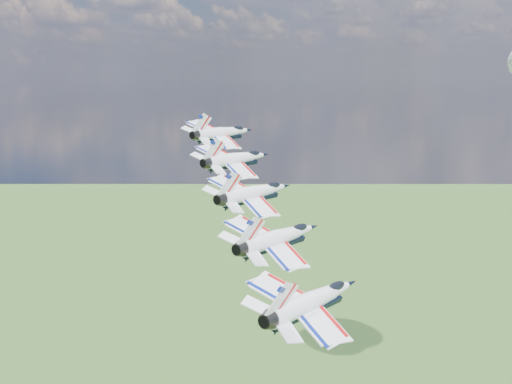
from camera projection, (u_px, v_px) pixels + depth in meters
The scene contains 5 objects.
jet_0 at pixel (224, 132), 102.52m from camera, with size 9.70×14.36×4.29m, color white, non-canonical shape.
jet_1 at pixel (238, 158), 91.10m from camera, with size 9.70×14.36×4.29m, color white, non-canonical shape.
jet_2 at pixel (256, 192), 79.68m from camera, with size 9.70×14.36×4.29m, color white, non-canonical shape.
jet_3 at pixel (280, 237), 68.26m from camera, with size 9.70×14.36×4.29m, color white, non-canonical shape.
jet_4 at pixel (314, 300), 56.84m from camera, with size 9.70×14.36×4.29m, color white, non-canonical shape.
Camera 1 is at (40.04, -58.79, 165.87)m, focal length 45.00 mm.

